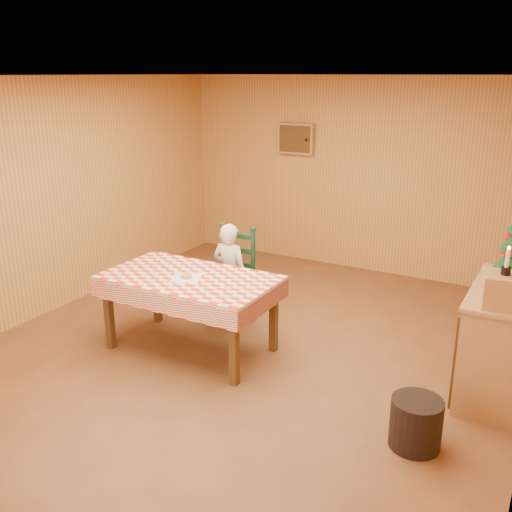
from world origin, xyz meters
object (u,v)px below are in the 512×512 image
at_px(ladder_chair, 233,278).
at_px(storage_bin, 416,423).
at_px(shelf_unit, 499,340).
at_px(seated_child, 230,274).
at_px(dining_table, 190,284).
at_px(crate, 503,290).

xyz_separation_m(ladder_chair, storage_bin, (2.33, -1.25, -0.31)).
bearing_deg(shelf_unit, seated_child, 178.80).
relative_size(dining_table, shelf_unit, 1.34).
bearing_deg(storage_bin, shelf_unit, 71.09).
bearing_deg(crate, storage_bin, -118.40).
height_order(ladder_chair, storage_bin, ladder_chair).
height_order(shelf_unit, storage_bin, shelf_unit).
bearing_deg(dining_table, storage_bin, -11.24).
height_order(ladder_chair, shelf_unit, ladder_chair).
xyz_separation_m(ladder_chair, crate, (2.72, -0.51, 0.55)).
bearing_deg(storage_bin, seated_child, 152.87).
distance_m(seated_child, crate, 2.81).
bearing_deg(shelf_unit, crate, -88.77).
bearing_deg(ladder_chair, shelf_unit, -2.40).
distance_m(seated_child, shelf_unit, 2.72).
relative_size(dining_table, crate, 5.52).
bearing_deg(dining_table, shelf_unit, 13.91).
distance_m(ladder_chair, crate, 2.83).
bearing_deg(shelf_unit, ladder_chair, 177.60).
relative_size(shelf_unit, crate, 4.13).
distance_m(ladder_chair, seated_child, 0.08).
relative_size(shelf_unit, storage_bin, 3.28).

